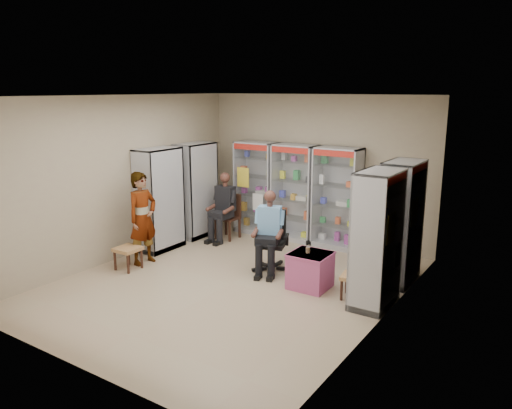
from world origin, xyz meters
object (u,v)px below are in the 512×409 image
Objects in this scene: cabinet_back_left at (257,188)px; pink_trunk at (310,270)px; cabinet_right_near at (377,239)px; woven_stool_a at (354,287)px; cabinet_left_near at (159,200)px; wooden_chair at (228,217)px; cabinet_right_far at (401,223)px; office_chair at (271,241)px; standing_man at (143,218)px; seated_shopkeeper at (270,234)px; cabinet_back_mid at (295,193)px; cabinet_left_far at (196,190)px; cabinet_back_right at (337,198)px; woven_stool_b at (128,258)px.

cabinet_back_left is 3.34× the size of pink_trunk.
woven_stool_a is at bearing 82.49° from cabinet_right_near.
cabinet_left_near reaches higher than wooden_chair.
office_chair is (-2.01, -0.71, -0.47)m from cabinet_right_far.
pink_trunk is (3.38, -0.14, -0.71)m from cabinet_left_near.
cabinet_left_near is at bearing 24.85° from standing_man.
cabinet_left_near is 2.50m from office_chair.
seated_shopkeeper is at bearing -108.98° from office_chair.
cabinet_back_left is 2.45m from seated_shopkeeper.
cabinet_back_mid is 5.37× the size of woven_stool_a.
cabinet_back_mid is at bearing 0.00° from cabinet_back_left.
cabinet_left_far reaches higher than office_chair.
cabinet_left_far is at bearing -163.61° from wooden_chair.
cabinet_back_mid is 3.21m from standing_man.
cabinet_left_far is 3.67m from pink_trunk.
cabinet_back_right is 2.35m from pink_trunk.
pink_trunk is (3.38, -1.24, -0.71)m from cabinet_left_far.
cabinet_back_left is 0.94m from wooden_chair.
standing_man is (-0.35, -2.07, 0.37)m from wooden_chair.
woven_stool_a is (-0.33, 0.04, -0.81)m from cabinet_right_near.
office_chair is 1.77× the size of pink_trunk.
woven_stool_a is 3.91m from standing_man.
cabinet_back_right is 3.34× the size of pink_trunk.
cabinet_left_near is 1.19× the size of standing_man.
cabinet_left_far is at bearing 11.78° from standing_man.
cabinet_back_mid is at bearing 31.31° from wooden_chair.
cabinet_back_mid is at bearing -27.14° from standing_man.
cabinet_back_mid is at bearing 180.00° from cabinet_back_right.
woven_stool_b is at bearing 15.84° from cabinet_left_near.
cabinet_left_near is (0.00, -1.10, 0.00)m from cabinet_left_far.
standing_man reaches higher than pink_trunk.
cabinet_right_far is 1.49× the size of seated_shopkeeper.
cabinet_left_far is 2.13× the size of wooden_chair.
pink_trunk is at bearing -76.54° from standing_man.
cabinet_back_mid is at bearing 49.16° from cabinet_right_near.
cabinet_left_near is 3.34× the size of pink_trunk.
cabinet_back_mid reaches higher than standing_man.
woven_stool_a is at bearing -59.27° from cabinet_back_right.
woven_stool_a is (4.13, -1.26, -0.81)m from cabinet_left_far.
cabinet_left_near is 1.49× the size of seated_shopkeeper.
cabinet_right_near reaches higher than woven_stool_a.
woven_stool_b is (-0.60, -3.19, -0.80)m from cabinet_back_left.
woven_stool_b reaches higher than woven_stool_a.
cabinet_back_left is 4.18m from cabinet_right_near.
woven_stool_a is at bearing -29.03° from seated_shopkeeper.
cabinet_right_far reaches higher than woven_stool_a.
office_chair is 0.15m from seated_shopkeeper.
standing_man is (-3.06, -0.63, 0.55)m from pink_trunk.
cabinet_back_mid is at bearing 124.64° from pink_trunk.
cabinet_left_near is at bearing 165.48° from office_chair.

